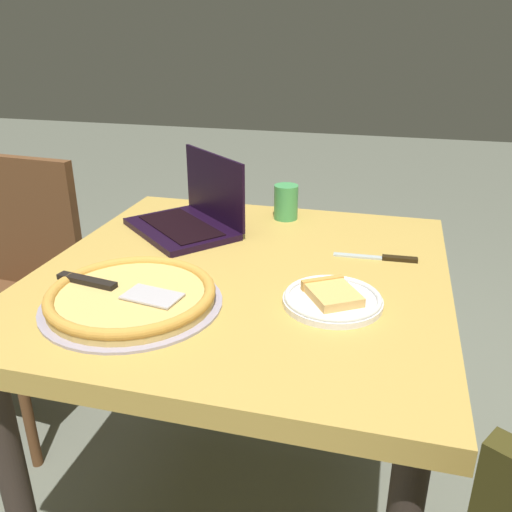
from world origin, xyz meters
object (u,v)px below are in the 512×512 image
Objects in this scene: dining_table at (243,306)px; pizza_plate at (332,298)px; table_knife at (384,258)px; drink_cup at (286,202)px; pizza_tray at (131,296)px; laptop at (191,215)px; chair_near at (21,282)px.

pizza_plate reaches higher than dining_table.
table_knife is 0.39m from drink_cup.
drink_cup reaches higher than pizza_tray.
pizza_tray is (0.46, 0.04, -0.02)m from laptop.
pizza_tray reaches higher than pizza_plate.
dining_table is 0.35m from laptop.
pizza_plate is at bearing 22.06° from drink_cup.
drink_cup is at bearing 99.71° from chair_near.
table_knife is 1.22m from chair_near.
laptop reaches higher than drink_cup.
laptop is 0.57m from pizza_plate.
drink_cup reaches higher than dining_table.
pizza_tray is at bearing 54.88° from chair_near.
dining_table is at bearing -65.39° from table_knife.
chair_near is (-0.36, -1.09, -0.27)m from pizza_plate.
pizza_plate is 1.01× the size of table_knife.
table_knife is at bearing 114.61° from dining_table.
pizza_tray is at bearing 5.00° from laptop.
laptop reaches higher than pizza_plate.
laptop is 3.70× the size of drink_cup.
table_knife is (0.08, 0.55, -0.04)m from laptop.
table_knife is 0.23× the size of chair_near.
laptop is at bearing -127.82° from pizza_plate.
pizza_tray is at bearing -18.03° from drink_cup.
pizza_plate is (0.35, 0.45, -0.03)m from laptop.
chair_near is at bearing -108.53° from pizza_plate.
drink_cup is (-0.40, 0.03, 0.15)m from dining_table.
laptop reaches higher than chair_near.
laptop is at bearing -56.17° from drink_cup.
table_knife is 2.01× the size of drink_cup.
table_knife is (-0.38, 0.51, -0.02)m from pizza_tray.
laptop is 0.29m from drink_cup.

